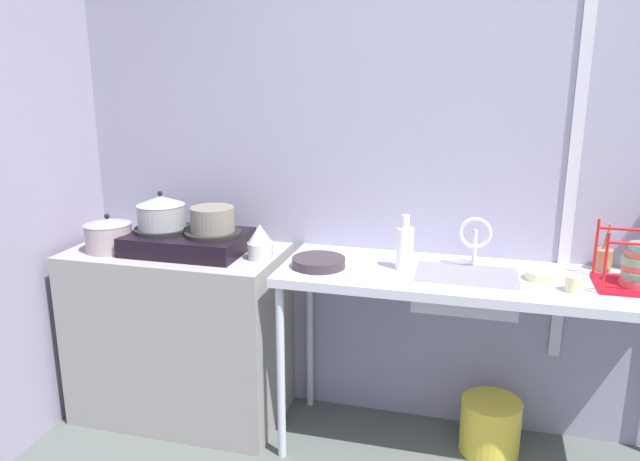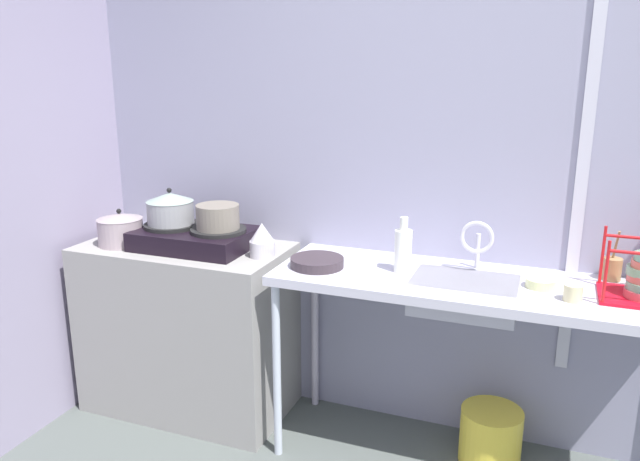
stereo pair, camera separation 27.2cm
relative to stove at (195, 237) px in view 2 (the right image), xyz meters
The scene contains 17 objects.
wall_back 1.51m from the stove, 12.80° to the left, with size 4.86×0.10×2.76m, color #9391AA.
wall_metal_strip 1.82m from the stove, ahead, with size 0.05×0.01×2.21m, color silver.
counter_concrete 0.49m from the stove, behind, with size 1.01×0.54×0.86m, color gray.
counter_sink 1.34m from the stove, ahead, with size 1.68×0.54×0.86m.
stove is the anchor object (origin of this frame).
pot_on_left_burner 0.19m from the stove, behind, with size 0.23×0.23×0.18m.
pot_on_right_burner 0.17m from the stove, ahead, with size 0.20×0.20×0.11m.
pot_beside_stove 0.38m from the stove, 166.75° to the right, with size 0.22×0.22×0.18m.
percolator 0.37m from the stove, ahead, with size 0.12×0.12×0.16m.
sink_basin 1.29m from the stove, ahead, with size 0.43×0.29×0.14m, color silver.
faucet 1.32m from the stove, ahead, with size 0.14×0.08×0.22m.
frying_pan 0.66m from the stove, ahead, with size 0.23×0.23×0.04m, color #362B31.
cup_by_rack 1.70m from the stove, ahead, with size 0.07×0.07×0.06m, color beige.
small_bowl_on_drainboard 1.58m from the stove, ahead, with size 0.12×0.12×0.04m, color beige.
bottle_by_sink 1.02m from the stove, ahead, with size 0.07×0.07×0.24m.
utensil_jar 1.86m from the stove, ahead, with size 0.07×0.07×0.21m.
bucket_on_floor 1.64m from the stove, ahead, with size 0.27×0.27×0.25m, color yellow.
Camera 2 is at (0.19, -1.11, 1.71)m, focal length 34.56 mm.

